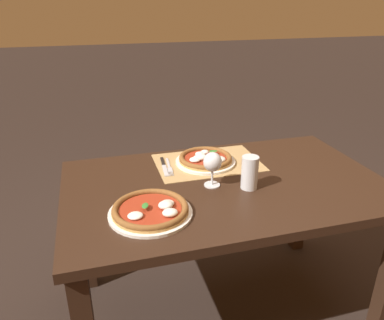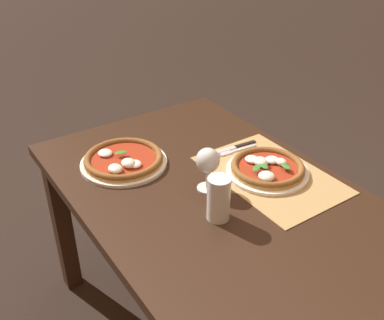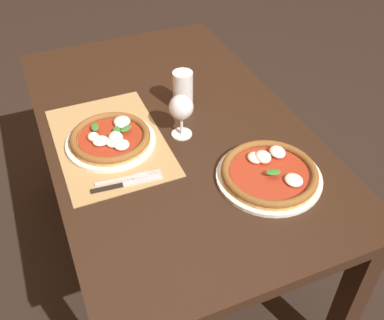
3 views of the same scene
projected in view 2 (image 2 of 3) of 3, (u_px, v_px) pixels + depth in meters
name	position (u px, v px, depth m)	size (l,w,h in m)	color
dining_table	(221.00, 221.00, 1.53)	(1.42, 0.86, 0.74)	black
paper_placemat	(270.00, 175.00, 1.59)	(0.51, 0.34, 0.00)	#A88451
pizza_near	(267.00, 168.00, 1.59)	(0.29, 0.29, 0.05)	silver
pizza_far	(123.00, 160.00, 1.64)	(0.32, 0.32, 0.05)	silver
wine_glass	(208.00, 162.00, 1.47)	(0.08, 0.08, 0.16)	silver
pint_glass	(219.00, 199.00, 1.35)	(0.07, 0.07, 0.15)	silver
fork	(234.00, 151.00, 1.73)	(0.04, 0.20, 0.00)	#B7B7BC
knife	(232.00, 148.00, 1.75)	(0.04, 0.22, 0.01)	black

